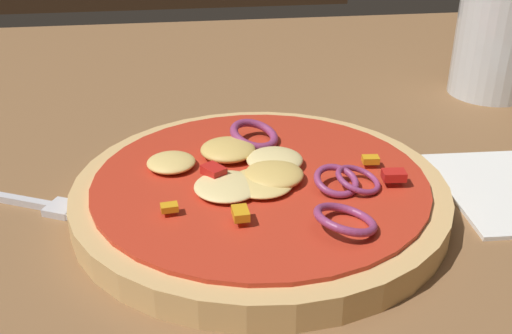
# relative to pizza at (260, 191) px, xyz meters

# --- Properties ---
(dining_table) EXTENTS (1.15, 1.07, 0.03)m
(dining_table) POSITION_rel_pizza_xyz_m (0.03, -0.02, -0.03)
(dining_table) COLOR brown
(dining_table) RESTS_ON ground
(pizza) EXTENTS (0.25, 0.25, 0.04)m
(pizza) POSITION_rel_pizza_xyz_m (0.00, 0.00, 0.00)
(pizza) COLOR tan
(pizza) RESTS_ON dining_table
(fork) EXTENTS (0.16, 0.09, 0.01)m
(fork) POSITION_rel_pizza_xyz_m (-0.16, 0.03, -0.01)
(fork) COLOR silver
(fork) RESTS_ON dining_table
(beer_glass) EXTENTS (0.08, 0.08, 0.11)m
(beer_glass) POSITION_rel_pizza_xyz_m (0.26, 0.19, 0.04)
(beer_glass) COLOR silver
(beer_glass) RESTS_ON dining_table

